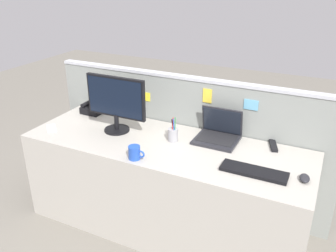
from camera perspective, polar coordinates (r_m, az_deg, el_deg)
The scene contains 12 objects.
ground_plane at distance 2.99m, azimuth -0.43°, elevation -15.39°, with size 10.00×10.00×0.00m, color slate.
desk at distance 2.77m, azimuth -0.46°, elevation -9.56°, with size 2.11×0.72×0.73m, color #ADA89E.
cubicle_divider at distance 2.98m, azimuth 2.95°, elevation -2.43°, with size 2.39×0.08×1.13m.
desktop_monitor at distance 2.73m, azimuth -8.38°, elevation 4.03°, with size 0.50×0.20×0.44m.
laptop at distance 2.66m, azimuth 8.11°, elevation -1.06°, with size 0.31×0.28×0.23m.
desk_phone at distance 3.21m, azimuth -11.85°, elevation 2.80°, with size 0.18×0.19×0.10m.
keyboard_main at distance 2.29m, azimuth 13.64°, elevation -7.11°, with size 0.41×0.13×0.02m, color black.
computer_mouse_right_hand at distance 2.30m, azimuth 21.09°, elevation -7.82°, with size 0.06×0.10×0.03m, color #232328.
pen_cup at distance 2.61m, azimuth 0.82°, elevation -1.36°, with size 0.07×0.07×0.19m.
cell_phone_white_slab at distance 2.97m, azimuth -18.21°, elevation -0.31°, with size 0.07×0.15×0.01m, color silver.
tv_remote at distance 2.64m, azimuth 16.56°, elevation -3.04°, with size 0.04×0.17×0.02m, color black.
coffee_mug at distance 2.38m, azimuth -5.37°, elevation -4.28°, with size 0.12×0.08×0.09m.
Camera 1 is at (1.03, -2.06, 1.90)m, focal length 37.95 mm.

